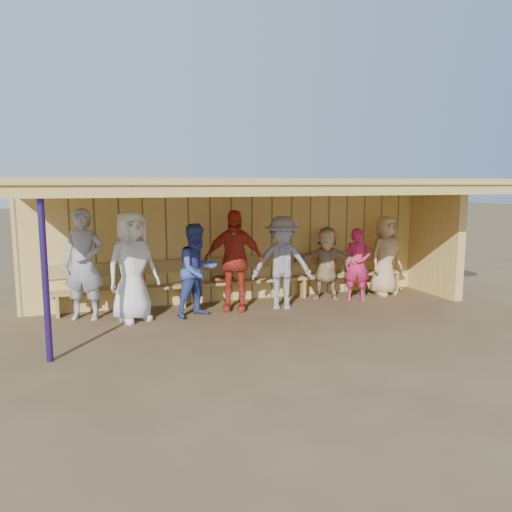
{
  "coord_description": "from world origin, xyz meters",
  "views": [
    {
      "loc": [
        -3.07,
        -8.53,
        2.42
      ],
      "look_at": [
        0.0,
        0.35,
        1.05
      ],
      "focal_mm": 35.0,
      "sensor_mm": 36.0,
      "label": 1
    }
  ],
  "objects": [
    {
      "name": "player_d",
      "position": [
        -0.4,
        0.48,
        0.97
      ],
      "size": [
        1.23,
        0.87,
        1.93
      ],
      "primitive_type": "imported",
      "rotation": [
        0.0,
        0.0,
        -0.4
      ],
      "color": "red",
      "rests_on": "ground"
    },
    {
      "name": "player_c",
      "position": [
        -1.16,
        0.26,
        0.85
      ],
      "size": [
        1.02,
        0.92,
        1.71
      ],
      "primitive_type": "imported",
      "rotation": [
        0.0,
        0.0,
        0.4
      ],
      "color": "#364895",
      "rests_on": "ground"
    },
    {
      "name": "player_h",
      "position": [
        3.11,
        0.7,
        0.86
      ],
      "size": [
        0.96,
        0.75,
        1.73
      ],
      "primitive_type": "imported",
      "rotation": [
        0.0,
        0.0,
        0.27
      ],
      "color": "tan",
      "rests_on": "ground"
    },
    {
      "name": "bench",
      "position": [
        0.0,
        1.12,
        0.53
      ],
      "size": [
        7.6,
        0.34,
        0.93
      ],
      "color": "tan",
      "rests_on": "ground"
    },
    {
      "name": "player_f",
      "position": [
        1.7,
        0.74,
        0.76
      ],
      "size": [
        1.48,
        0.99,
        1.53
      ],
      "primitive_type": "imported",
      "rotation": [
        0.0,
        0.0,
        -0.42
      ],
      "color": "tan",
      "rests_on": "ground"
    },
    {
      "name": "dugout_equipment",
      "position": [
        -0.4,
        0.99,
        0.49
      ],
      "size": [
        6.22,
        0.62,
        0.8
      ],
      "color": "gold",
      "rests_on": "ground"
    },
    {
      "name": "player_e",
      "position": [
        0.51,
        0.29,
        0.9
      ],
      "size": [
        1.32,
        1.02,
        1.81
      ],
      "primitive_type": "imported",
      "rotation": [
        0.0,
        0.0,
        -0.33
      ],
      "color": "gray",
      "rests_on": "ground"
    },
    {
      "name": "player_a",
      "position": [
        -3.11,
        0.72,
        1.0
      ],
      "size": [
        0.85,
        0.7,
        2.0
      ],
      "primitive_type": "imported",
      "rotation": [
        0.0,
        0.0,
        -0.36
      ],
      "color": "#99969F",
      "rests_on": "ground"
    },
    {
      "name": "ground",
      "position": [
        0.0,
        0.0,
        0.0
      ],
      "size": [
        90.0,
        90.0,
        0.0
      ],
      "primitive_type": "plane",
      "color": "brown",
      "rests_on": "ground"
    },
    {
      "name": "player_g",
      "position": [
        2.25,
        0.42,
        0.75
      ],
      "size": [
        0.65,
        0.55,
        1.51
      ],
      "primitive_type": "imported",
      "rotation": [
        0.0,
        0.0,
        -0.42
      ],
      "color": "#D22155",
      "rests_on": "ground"
    },
    {
      "name": "dugout_structure",
      "position": [
        0.39,
        0.69,
        1.69
      ],
      "size": [
        8.8,
        3.2,
        2.5
      ],
      "color": "#E4BC61",
      "rests_on": "ground"
    },
    {
      "name": "player_b",
      "position": [
        -2.3,
        0.34,
        0.98
      ],
      "size": [
        1.13,
        0.96,
        1.96
      ],
      "primitive_type": "imported",
      "rotation": [
        0.0,
        0.0,
        0.42
      ],
      "color": "white",
      "rests_on": "ground"
    }
  ]
}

